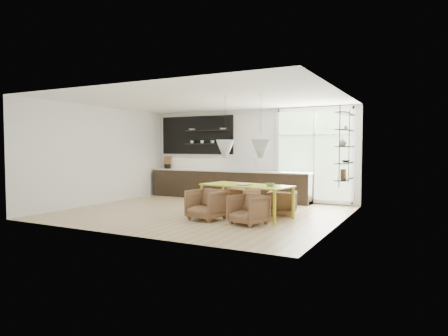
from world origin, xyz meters
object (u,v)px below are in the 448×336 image
at_px(dining_table, 246,187).
at_px(armchair_back_right, 282,203).
at_px(armchair_back_left, 244,199).
at_px(armchair_front_right, 248,210).
at_px(armchair_front_left, 207,205).
at_px(wire_stool, 204,201).

relative_size(dining_table, armchair_back_right, 3.43).
bearing_deg(armchair_back_left, armchair_front_right, 139.24).
distance_m(armchair_front_left, wire_stool, 1.00).
relative_size(armchair_front_right, wire_stool, 1.54).
distance_m(armchair_front_left, armchair_front_right, 1.10).
xyz_separation_m(armchair_back_right, wire_stool, (-1.89, -0.59, -0.01)).
bearing_deg(armchair_front_right, armchair_front_left, -167.88).
distance_m(dining_table, armchair_back_right, 1.07).
distance_m(armchair_back_left, armchair_back_right, 1.21).
bearing_deg(armchair_front_left, armchair_back_left, 95.23).
bearing_deg(wire_stool, armchair_back_right, 17.28).
xyz_separation_m(dining_table, armchair_front_right, (0.41, -0.79, -0.41)).
height_order(armchair_back_left, wire_stool, armchair_back_left).
bearing_deg(armchair_front_left, dining_table, 55.86).
bearing_deg(dining_table, armchair_back_right, 57.63).
distance_m(armchair_back_left, wire_stool, 1.12).
distance_m(armchair_back_right, armchair_front_right, 1.54).
bearing_deg(armchair_back_right, armchair_back_left, -21.28).
relative_size(dining_table, armchair_front_left, 2.94).
xyz_separation_m(armchair_back_left, armchair_front_right, (0.94, -1.80, 0.02)).
height_order(armchair_back_left, armchair_front_left, armchair_front_left).
bearing_deg(armchair_back_right, dining_table, 40.23).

